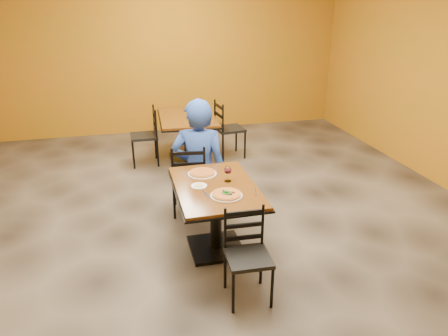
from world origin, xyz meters
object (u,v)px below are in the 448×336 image
object	(u,v)px
chair_main_near	(248,258)
pizza_main	(226,194)
table_main	(216,203)
chair_second_right	(230,129)
side_plate	(199,186)
chair_main_far	(189,178)
chair_second_left	(144,136)
wine_glass	(228,173)
plate_far	(202,174)
plate_main	(226,195)
table_second	(188,127)
diner	(199,156)
pizza_far	(202,172)

from	to	relation	value
chair_main_near	pizza_main	size ratio (longest dim) A/B	2.94
table_main	chair_second_right	bearing A→B (deg)	72.38
pizza_main	side_plate	xyz separation A→B (m)	(-0.21, 0.28, -0.02)
chair_main_far	chair_second_left	xyz separation A→B (m)	(-0.42, 1.79, 0.00)
chair_main_far	wine_glass	size ratio (longest dim) A/B	5.07
chair_second_right	plate_far	xyz separation A→B (m)	(-0.94, -2.40, 0.28)
chair_main_far	plate_main	world-z (taller)	chair_main_far
table_second	side_plate	distance (m)	2.73
diner	pizza_far	xyz separation A→B (m)	(-0.08, -0.64, 0.05)
diner	side_plate	distance (m)	0.96
table_second	pizza_main	distance (m)	2.99
chair_second_left	pizza_far	world-z (taller)	chair_second_left
diner	plate_far	distance (m)	0.65
table_main	chair_second_left	xyz separation A→B (m)	(-0.55, 2.73, -0.10)
table_second	diner	world-z (taller)	diner
chair_main_far	chair_main_near	bearing A→B (deg)	105.94
chair_main_near	wine_glass	bearing A→B (deg)	89.53
plate_main	table_second	bearing A→B (deg)	87.89
table_second	plate_far	world-z (taller)	plate_far
plate_main	wine_glass	world-z (taller)	wine_glass
chair_second_left	side_plate	distance (m)	2.75
chair_main_far	plate_far	size ratio (longest dim) A/B	2.95
plate_far	plate_main	bearing A→B (deg)	-78.20
chair_main_far	table_second	bearing A→B (deg)	-90.29
table_main	pizza_main	distance (m)	0.34
table_main	table_second	world-z (taller)	same
chair_second_left	plate_main	bearing A→B (deg)	11.45
chair_second_right	diner	size ratio (longest dim) A/B	0.66
plate_far	pizza_far	bearing A→B (deg)	45.00
chair_main_far	pizza_far	xyz separation A→B (m)	(0.05, -0.61, 0.31)
pizza_main	pizza_far	size ratio (longest dim) A/B	1.01
table_main	chair_main_near	world-z (taller)	chair_main_near
chair_main_near	pizza_far	xyz separation A→B (m)	(-0.17, 1.16, 0.35)
wine_glass	diner	bearing A→B (deg)	98.85
table_second	chair_second_left	distance (m)	0.71
pizza_far	chair_main_near	bearing A→B (deg)	-81.56
chair_main_near	chair_second_left	size ratio (longest dim) A/B	0.91
chair_main_far	pizza_far	size ratio (longest dim) A/B	3.26
chair_second_right	pizza_far	world-z (taller)	chair_second_right
table_main	diner	world-z (taller)	diner
chair_main_far	plate_main	size ratio (longest dim) A/B	2.95
side_plate	table_second	bearing A→B (deg)	83.18
chair_second_left	pizza_main	size ratio (longest dim) A/B	3.25
chair_main_near	chair_second_right	xyz separation A→B (m)	(0.77, 3.56, 0.06)
table_second	plate_main	xyz separation A→B (m)	(-0.11, -2.98, 0.19)
table_main	pizza_far	xyz separation A→B (m)	(-0.07, 0.32, 0.21)
chair_main_far	chair_second_right	size ratio (longest dim) A/B	0.96
chair_second_right	pizza_main	size ratio (longest dim) A/B	3.36
chair_second_right	chair_second_left	bearing A→B (deg)	83.63
table_second	diner	distance (m)	1.77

